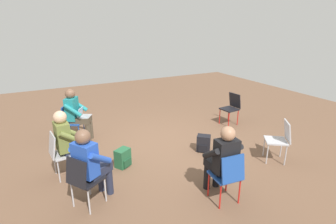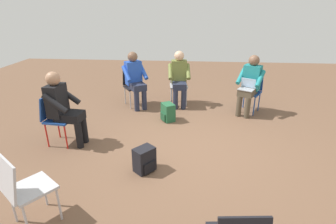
% 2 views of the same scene
% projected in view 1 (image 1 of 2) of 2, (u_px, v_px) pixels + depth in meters
% --- Properties ---
extents(ground_plane, '(14.00, 14.00, 0.00)m').
position_uv_depth(ground_plane, '(161.00, 146.00, 5.93)').
color(ground_plane, brown).
extents(chair_west, '(0.48, 0.44, 0.85)m').
position_uv_depth(chair_west, '(60.00, 152.00, 4.60)').
color(chair_west, '#B7B7BC').
rests_on(chair_west, ground).
extents(chair_southwest, '(0.58, 0.56, 0.85)m').
position_uv_depth(chair_southwest, '(83.00, 178.00, 3.82)').
color(chair_southwest, black).
rests_on(chair_southwest, ground).
extents(chair_south, '(0.44, 0.47, 0.85)m').
position_uv_depth(chair_south, '(228.00, 174.00, 3.92)').
color(chair_south, '#1E4799').
rests_on(chair_south, ground).
extents(chair_east, '(0.47, 0.44, 0.85)m').
position_uv_depth(chair_east, '(231.00, 107.00, 7.09)').
color(chair_east, black).
rests_on(chair_east, ground).
extents(chair_northwest, '(0.57, 0.56, 0.85)m').
position_uv_depth(chair_northwest, '(70.00, 120.00, 6.11)').
color(chair_northwest, '#1E4799').
rests_on(chair_northwest, ground).
extents(chair_southeast, '(0.58, 0.57, 0.85)m').
position_uv_depth(chair_southeast, '(280.00, 138.00, 5.15)').
color(chair_southeast, '#B7B7BC').
rests_on(chair_southeast, ground).
extents(person_with_laptop, '(0.64, 0.62, 1.24)m').
position_uv_depth(person_with_laptop, '(76.00, 112.00, 6.04)').
color(person_with_laptop, '#4C4233').
rests_on(person_with_laptop, ground).
extents(person_in_blue, '(0.63, 0.63, 1.24)m').
position_uv_depth(person_in_blue, '(91.00, 161.00, 3.89)').
color(person_in_blue, '#23283D').
rests_on(person_in_blue, ground).
extents(person_in_black, '(0.53, 0.54, 1.24)m').
position_uv_depth(person_in_black, '(222.00, 158.00, 4.00)').
color(person_in_black, black).
rests_on(person_in_black, ground).
extents(person_in_olive, '(0.55, 0.53, 1.24)m').
position_uv_depth(person_in_olive, '(69.00, 139.00, 4.63)').
color(person_in_olive, '#23283D').
rests_on(person_in_olive, ground).
extents(backpack_near_laptop_user, '(0.34, 0.32, 0.36)m').
position_uv_depth(backpack_near_laptop_user, '(123.00, 159.00, 5.05)').
color(backpack_near_laptop_user, '#235B38').
rests_on(backpack_near_laptop_user, ground).
extents(backpack_by_empty_chair, '(0.34, 0.34, 0.36)m').
position_uv_depth(backpack_by_empty_chair, '(203.00, 144.00, 5.66)').
color(backpack_by_empty_chair, black).
rests_on(backpack_by_empty_chair, ground).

